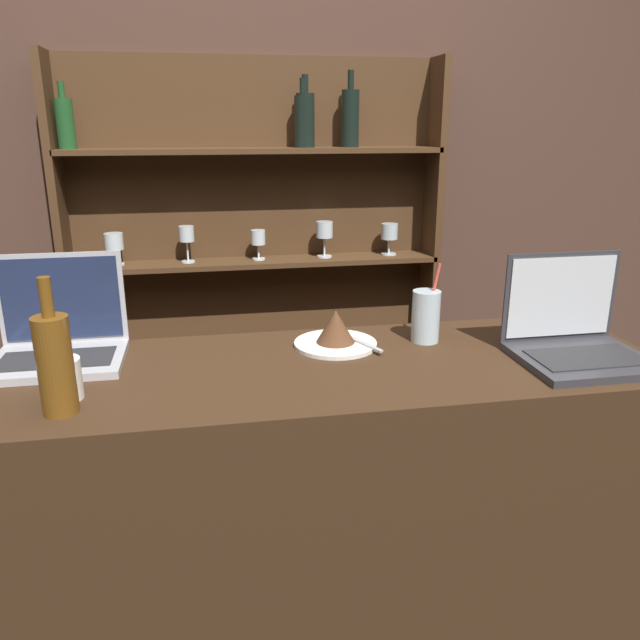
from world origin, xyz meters
TOP-DOWN VIEW (x-y plane):
  - bar_counter at (0.00, 0.26)m, footprint 1.67×0.52m
  - back_wall at (0.00, 1.54)m, footprint 7.00×0.06m
  - back_shelf at (-0.00, 1.47)m, footprint 1.49×0.18m
  - laptop_near at (-0.56, 0.41)m, footprint 0.29×0.23m
  - laptop_far at (0.64, 0.20)m, footprint 0.29×0.25m
  - cake_plate at (0.10, 0.38)m, footprint 0.21×0.21m
  - water_glass at (0.33, 0.37)m, footprint 0.07×0.07m
  - wine_bottle_amber at (-0.50, 0.11)m, footprint 0.07×0.07m
  - coffee_cup at (-0.51, 0.17)m, footprint 0.08×0.08m

SIDE VIEW (x-z plane):
  - bar_counter at x=0.00m, z-range 0.00..0.96m
  - back_shelf at x=0.00m, z-range 0.05..1.79m
  - cake_plate at x=0.10m, z-range 0.95..1.05m
  - coffee_cup at x=-0.51m, z-range 0.96..1.05m
  - laptop_far at x=0.64m, z-range 0.90..1.13m
  - laptop_near at x=-0.56m, z-range 0.90..1.14m
  - water_glass at x=0.33m, z-range 0.93..1.13m
  - wine_bottle_amber at x=-0.50m, z-range 0.93..1.20m
  - back_wall at x=0.00m, z-range 0.00..2.70m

